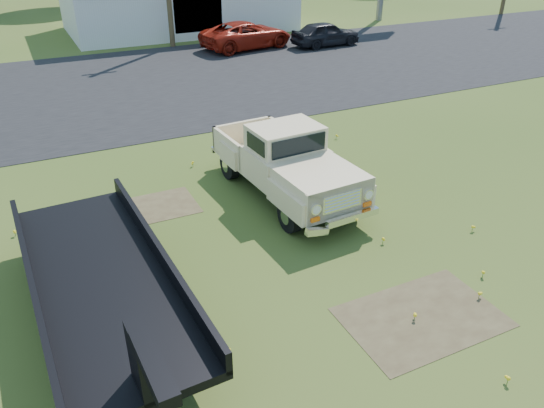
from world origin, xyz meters
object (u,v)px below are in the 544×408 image
(vintage_pickup_truck, at_px, (285,161))
(dark_sedan, at_px, (326,34))
(flatbed_trailer, at_px, (100,273))
(red_pickup, at_px, (247,35))

(vintage_pickup_truck, height_order, dark_sedan, vintage_pickup_truck)
(vintage_pickup_truck, bearing_deg, flatbed_trailer, -154.80)
(flatbed_trailer, bearing_deg, vintage_pickup_truck, 26.21)
(red_pickup, bearing_deg, dark_sedan, -118.10)
(vintage_pickup_truck, height_order, red_pickup, vintage_pickup_truck)
(vintage_pickup_truck, xyz_separation_m, dark_sedan, (10.61, 15.60, -0.31))
(vintage_pickup_truck, distance_m, dark_sedan, 18.87)
(dark_sedan, bearing_deg, flatbed_trailer, 137.07)
(flatbed_trailer, bearing_deg, red_pickup, 57.28)
(flatbed_trailer, bearing_deg, dark_sedan, 46.71)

